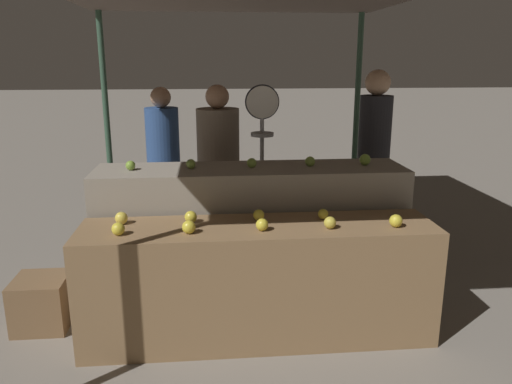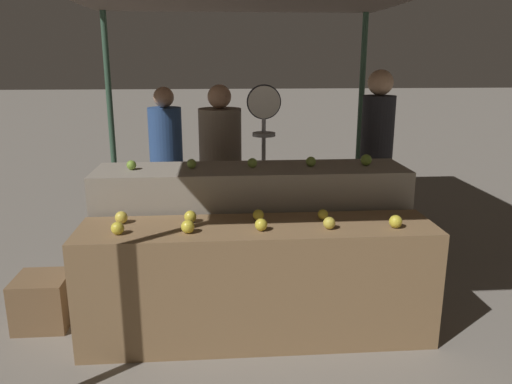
% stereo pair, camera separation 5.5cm
% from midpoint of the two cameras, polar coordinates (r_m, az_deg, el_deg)
% --- Properties ---
extents(ground_plane, '(60.00, 60.00, 0.00)m').
position_cam_midpoint_polar(ground_plane, '(3.64, 0.66, -15.99)').
color(ground_plane, gray).
extents(display_counter_front, '(2.36, 0.55, 0.81)m').
position_cam_midpoint_polar(display_counter_front, '(3.45, 0.68, -10.23)').
color(display_counter_front, olive).
rests_on(display_counter_front, ground_plane).
extents(display_counter_back, '(2.36, 0.55, 1.07)m').
position_cam_midpoint_polar(display_counter_back, '(3.95, -0.09, -4.80)').
color(display_counter_back, gray).
rests_on(display_counter_back, ground_plane).
extents(apple_front_0, '(0.08, 0.08, 0.08)m').
position_cam_midpoint_polar(apple_front_0, '(3.23, -15.07, -4.02)').
color(apple_front_0, gold).
rests_on(apple_front_0, display_counter_front).
extents(apple_front_1, '(0.09, 0.09, 0.09)m').
position_cam_midpoint_polar(apple_front_1, '(3.17, -7.31, -3.95)').
color(apple_front_1, gold).
rests_on(apple_front_1, display_counter_front).
extents(apple_front_2, '(0.08, 0.08, 0.08)m').
position_cam_midpoint_polar(apple_front_2, '(3.19, 1.08, -3.76)').
color(apple_front_2, gold).
rests_on(apple_front_2, display_counter_front).
extents(apple_front_3, '(0.08, 0.08, 0.08)m').
position_cam_midpoint_polar(apple_front_3, '(3.26, 8.85, -3.53)').
color(apple_front_3, gold).
rests_on(apple_front_3, display_counter_front).
extents(apple_front_4, '(0.09, 0.09, 0.09)m').
position_cam_midpoint_polar(apple_front_4, '(3.37, 16.12, -3.26)').
color(apple_front_4, gold).
rests_on(apple_front_4, display_counter_front).
extents(apple_front_5, '(0.08, 0.08, 0.08)m').
position_cam_midpoint_polar(apple_front_5, '(3.44, -14.70, -2.83)').
color(apple_front_5, yellow).
rests_on(apple_front_5, display_counter_front).
extents(apple_front_6, '(0.08, 0.08, 0.08)m').
position_cam_midpoint_polar(apple_front_6, '(3.37, -7.06, -2.81)').
color(apple_front_6, gold).
rests_on(apple_front_6, display_counter_front).
extents(apple_front_7, '(0.08, 0.08, 0.08)m').
position_cam_midpoint_polar(apple_front_7, '(3.39, 0.73, -2.64)').
color(apple_front_7, gold).
rests_on(apple_front_7, display_counter_front).
extents(apple_front_8, '(0.07, 0.07, 0.07)m').
position_cam_midpoint_polar(apple_front_8, '(3.45, 8.11, -2.55)').
color(apple_front_8, gold).
rests_on(apple_front_8, display_counter_front).
extents(apple_back_0, '(0.07, 0.07, 0.07)m').
position_cam_midpoint_polar(apple_back_0, '(3.83, -13.65, 3.01)').
color(apple_back_0, '#7AA338').
rests_on(apple_back_0, display_counter_back).
extents(apple_back_1, '(0.07, 0.07, 0.07)m').
position_cam_midpoint_polar(apple_back_1, '(3.80, -6.97, 3.24)').
color(apple_back_1, '#8EB247').
rests_on(apple_back_1, display_counter_back).
extents(apple_back_2, '(0.07, 0.07, 0.07)m').
position_cam_midpoint_polar(apple_back_2, '(3.79, -0.01, 3.34)').
color(apple_back_2, '#8EB247').
rests_on(apple_back_2, display_counter_back).
extents(apple_back_3, '(0.08, 0.08, 0.08)m').
position_cam_midpoint_polar(apple_back_3, '(3.86, 6.70, 3.47)').
color(apple_back_3, '#8EB247').
rests_on(apple_back_3, display_counter_back).
extents(apple_back_4, '(0.09, 0.09, 0.09)m').
position_cam_midpoint_polar(apple_back_4, '(3.97, 12.87, 3.59)').
color(apple_back_4, '#84AD3D').
rests_on(apple_back_4, display_counter_back).
extents(produce_scale, '(0.30, 0.20, 1.66)m').
position_cam_midpoint_polar(produce_scale, '(4.38, 1.26, 6.39)').
color(produce_scale, '#99999E').
rests_on(produce_scale, ground_plane).
extents(person_vendor_at_scale, '(0.41, 0.41, 1.65)m').
position_cam_midpoint_polar(person_vendor_at_scale, '(4.71, -3.74, 3.54)').
color(person_vendor_at_scale, '#2D2D38').
rests_on(person_vendor_at_scale, ground_plane).
extents(person_customer_left, '(0.42, 0.42, 1.60)m').
position_cam_midpoint_polar(person_customer_left, '(5.33, -9.94, 4.48)').
color(person_customer_left, '#2D2D38').
rests_on(person_customer_left, ground_plane).
extents(person_customer_right, '(0.40, 0.40, 1.78)m').
position_cam_midpoint_polar(person_customer_right, '(4.87, 13.92, 4.88)').
color(person_customer_right, '#2D2D38').
rests_on(person_customer_right, ground_plane).
extents(wooden_crate_side, '(0.37, 0.37, 0.37)m').
position_cam_midpoint_polar(wooden_crate_side, '(3.97, -22.76, -11.40)').
color(wooden_crate_side, brown).
rests_on(wooden_crate_side, ground_plane).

